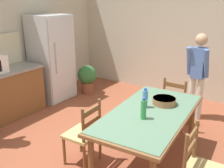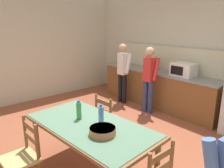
{
  "view_description": "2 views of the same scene",
  "coord_description": "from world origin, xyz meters",
  "views": [
    {
      "loc": [
        -2.42,
        -1.97,
        2.2
      ],
      "look_at": [
        0.25,
        -0.17,
        1.11
      ],
      "focal_mm": 42.0,
      "sensor_mm": 36.0,
      "label": 1
    },
    {
      "loc": [
        2.59,
        -2.16,
        2.05
      ],
      "look_at": [
        0.0,
        0.08,
        1.11
      ],
      "focal_mm": 35.0,
      "sensor_mm": 36.0,
      "label": 2
    }
  ],
  "objects": [
    {
      "name": "bottle_near_centre",
      "position": [
        0.18,
        -0.68,
        0.9
      ],
      "size": [
        0.07,
        0.07,
        0.27
      ],
      "color": "green",
      "rests_on": "dining_table"
    },
    {
      "name": "person_by_table",
      "position": [
        2.18,
        -0.73,
        0.89
      ],
      "size": [
        0.29,
        0.41,
        1.58
      ],
      "rotation": [
        0.0,
        0.0,
        3.05
      ],
      "color": "silver",
      "rests_on": "ground"
    },
    {
      "name": "dining_table",
      "position": [
        0.41,
        -0.66,
        0.7
      ],
      "size": [
        1.92,
        1.07,
        0.78
      ],
      "rotation": [
        0.0,
        0.0,
        0.07
      ],
      "color": "brown",
      "rests_on": "ground"
    },
    {
      "name": "refrigerator",
      "position": [
        1.42,
        2.19,
        0.91
      ],
      "size": [
        0.76,
        0.73,
        1.83
      ],
      "color": "silver",
      "rests_on": "ground"
    },
    {
      "name": "serving_bowl",
      "position": [
        0.74,
        -0.71,
        0.83
      ],
      "size": [
        0.32,
        0.32,
        0.09
      ],
      "color": "#9E6642",
      "rests_on": "dining_table"
    },
    {
      "name": "chair_side_far_left",
      "position": [
        -0.06,
        0.07,
        0.44
      ],
      "size": [
        0.44,
        0.42,
        0.91
      ],
      "rotation": [
        0.0,
        0.0,
        3.18
      ],
      "color": "brown",
      "rests_on": "ground"
    },
    {
      "name": "wall_right",
      "position": [
        3.26,
        0.0,
        1.45
      ],
      "size": [
        0.12,
        5.2,
        2.9
      ],
      "primitive_type": "cube",
      "color": "beige",
      "rests_on": "ground"
    },
    {
      "name": "potted_plant",
      "position": [
        2.08,
        1.76,
        0.39
      ],
      "size": [
        0.44,
        0.44,
        0.67
      ],
      "color": "brown",
      "rests_on": "ground"
    },
    {
      "name": "chair_head_end",
      "position": [
        1.63,
        -0.57,
        0.44
      ],
      "size": [
        0.4,
        0.42,
        0.91
      ],
      "rotation": [
        0.0,
        0.0,
        1.56
      ],
      "color": "brown",
      "rests_on": "ground"
    },
    {
      "name": "bottle_off_centre",
      "position": [
        0.49,
        -0.54,
        0.9
      ],
      "size": [
        0.07,
        0.07,
        0.27
      ],
      "color": "#4C8ED6",
      "rests_on": "dining_table"
    },
    {
      "name": "ground_plane",
      "position": [
        0.0,
        0.0,
        0.0
      ],
      "size": [
        8.32,
        8.32,
        0.0
      ],
      "primitive_type": "plane",
      "color": "brown"
    }
  ]
}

